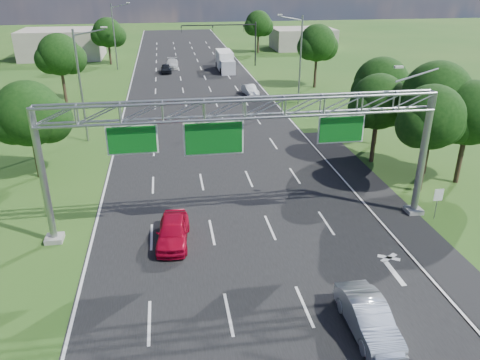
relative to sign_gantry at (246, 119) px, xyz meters
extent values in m
plane|color=#255218|center=(-0.33, 18.00, -6.89)|extent=(220.00, 220.00, 0.00)
cube|color=black|center=(-0.33, 18.00, -6.89)|extent=(18.00, 180.00, 0.02)
cube|color=black|center=(9.87, 2.00, -6.89)|extent=(3.00, 30.00, 0.02)
cube|color=gray|center=(11.17, 0.00, -6.74)|extent=(1.00, 1.00, 0.30)
cylinder|color=gray|center=(11.17, 0.00, -2.89)|extent=(0.44, 0.44, 8.00)
cube|color=gray|center=(-11.33, 0.00, -6.74)|extent=(1.00, 1.00, 0.30)
cylinder|color=gray|center=(-11.33, 0.00, -2.89)|extent=(0.40, 0.40, 8.00)
cylinder|color=gray|center=(9.97, 0.00, 2.11)|extent=(2.54, 0.12, 0.79)
cube|color=beige|center=(8.77, 0.00, 2.61)|extent=(0.50, 0.22, 0.12)
cube|color=white|center=(-6.33, -0.02, -0.89)|extent=(2.80, 0.05, 1.70)
cube|color=#0A5717|center=(-6.33, -0.08, -0.89)|extent=(2.62, 0.05, 1.52)
cube|color=white|center=(-1.83, -0.02, -1.04)|extent=(3.40, 0.05, 2.00)
cube|color=#0A5717|center=(-1.83, -0.08, -1.04)|extent=(3.22, 0.05, 1.82)
cube|color=white|center=(5.67, -0.02, -0.89)|extent=(2.80, 0.05, 1.70)
cube|color=#0A5717|center=(5.67, -0.08, -0.89)|extent=(2.62, 0.05, 1.52)
cylinder|color=gray|center=(12.07, -1.00, -5.89)|extent=(0.06, 0.06, 2.00)
cube|color=white|center=(12.07, -1.03, -5.19)|extent=(0.60, 0.04, 0.80)
cylinder|color=black|center=(10.67, 53.00, -3.39)|extent=(0.24, 0.24, 7.00)
cylinder|color=black|center=(4.67, 53.00, -0.29)|extent=(12.00, 0.18, 0.18)
imported|color=black|center=(-1.33, 53.00, -0.84)|extent=(0.18, 0.22, 1.10)
imported|color=black|center=(3.67, 53.00, -0.84)|extent=(0.18, 0.22, 1.10)
imported|color=black|center=(8.67, 53.00, -0.84)|extent=(0.18, 0.22, 1.10)
cylinder|color=gray|center=(-11.83, 18.00, -1.89)|extent=(0.20, 0.20, 10.00)
cylinder|color=gray|center=(-10.53, 18.00, 2.81)|extent=(2.78, 0.12, 0.60)
cube|color=beige|center=(-9.23, 18.00, 3.21)|extent=(0.55, 0.22, 0.12)
cylinder|color=gray|center=(-11.83, 53.00, -1.89)|extent=(0.20, 0.20, 10.00)
cylinder|color=gray|center=(-10.53, 53.00, 2.81)|extent=(2.78, 0.12, 0.60)
cube|color=beige|center=(-9.23, 53.00, 3.21)|extent=(0.55, 0.22, 0.12)
cylinder|color=gray|center=(11.17, 28.00, -1.89)|extent=(0.20, 0.20, 10.00)
cylinder|color=gray|center=(9.87, 28.00, 2.81)|extent=(2.78, 0.12, 0.60)
cube|color=beige|center=(8.57, 28.00, 3.21)|extent=(0.55, 0.22, 0.12)
cylinder|color=#2D2116|center=(13.17, 3.00, -5.02)|extent=(0.36, 0.36, 3.74)
sphere|color=black|center=(13.17, 3.00, -1.39)|extent=(4.40, 4.40, 4.40)
sphere|color=black|center=(14.27, 3.40, -1.94)|extent=(3.30, 3.30, 3.30)
sphere|color=black|center=(12.18, 2.70, -1.83)|extent=(3.08, 3.08, 3.08)
cylinder|color=#2D2116|center=(15.17, 6.00, -4.80)|extent=(0.36, 0.36, 4.18)
sphere|color=black|center=(15.17, 6.00, -0.71)|extent=(5.00, 5.00, 5.00)
sphere|color=black|center=(16.42, 6.40, -1.34)|extent=(3.75, 3.75, 3.75)
sphere|color=black|center=(14.04, 5.70, -1.21)|extent=(3.50, 3.50, 3.50)
cylinder|color=#2D2116|center=(12.17, 9.00, -5.24)|extent=(0.36, 0.36, 3.30)
sphere|color=black|center=(12.17, 9.00, -1.83)|extent=(4.40, 4.40, 4.40)
sphere|color=black|center=(13.27, 9.40, -2.38)|extent=(3.30, 3.30, 3.30)
sphere|color=black|center=(11.18, 8.70, -2.27)|extent=(3.08, 3.08, 3.08)
cylinder|color=#2D2116|center=(16.67, 4.00, -5.13)|extent=(0.36, 0.36, 3.52)
sphere|color=black|center=(16.67, 4.00, -1.53)|extent=(4.60, 4.60, 4.60)
sphere|color=black|center=(17.82, 4.40, -2.11)|extent=(3.45, 3.45, 3.45)
sphere|color=black|center=(15.63, 3.70, -1.99)|extent=(3.22, 3.22, 3.22)
cylinder|color=#2D2116|center=(14.17, 13.00, -5.13)|extent=(0.36, 0.36, 3.52)
sphere|color=black|center=(14.17, 13.00, -1.45)|extent=(4.80, 4.80, 4.80)
sphere|color=black|center=(15.37, 13.40, -2.05)|extent=(3.60, 3.60, 3.60)
sphere|color=black|center=(13.09, 12.70, -1.93)|extent=(3.36, 3.36, 3.36)
cylinder|color=#2D2116|center=(-14.33, 10.00, -5.35)|extent=(0.36, 0.36, 3.08)
sphere|color=black|center=(-14.33, 10.00, -1.89)|extent=(4.80, 4.80, 4.80)
sphere|color=black|center=(-13.13, 10.40, -2.49)|extent=(3.60, 3.60, 3.60)
sphere|color=black|center=(-15.41, 9.70, -2.37)|extent=(3.36, 3.36, 3.36)
cylinder|color=#2D2116|center=(-16.33, 33.00, -5.02)|extent=(0.36, 0.36, 3.74)
sphere|color=black|center=(-16.33, 33.00, -1.23)|extent=(4.80, 4.80, 4.80)
sphere|color=black|center=(-15.13, 33.40, -1.83)|extent=(3.60, 3.60, 3.60)
sphere|color=black|center=(-17.41, 32.70, -1.71)|extent=(3.36, 3.36, 3.36)
cylinder|color=#2D2116|center=(-13.33, 58.00, -5.24)|extent=(0.36, 0.36, 3.30)
sphere|color=black|center=(-13.33, 58.00, -1.67)|extent=(4.80, 4.80, 4.80)
sphere|color=black|center=(-12.13, 58.40, -2.27)|extent=(3.60, 3.60, 3.60)
sphere|color=black|center=(-14.41, 57.70, -2.15)|extent=(3.36, 3.36, 3.36)
cylinder|color=#2D2116|center=(15.67, 36.00, -4.91)|extent=(0.36, 0.36, 3.96)
sphere|color=black|center=(15.67, 36.00, -1.01)|extent=(4.80, 4.80, 4.80)
sphere|color=black|center=(16.87, 36.40, -1.61)|extent=(3.60, 3.60, 3.60)
sphere|color=black|center=(14.59, 35.70, -1.49)|extent=(3.36, 3.36, 3.36)
cylinder|color=#2D2116|center=(13.67, 66.00, -5.13)|extent=(0.36, 0.36, 3.52)
sphere|color=black|center=(13.67, 66.00, -1.45)|extent=(4.80, 4.80, 4.80)
sphere|color=black|center=(14.87, 66.40, -2.05)|extent=(3.60, 3.60, 3.60)
sphere|color=black|center=(12.59, 65.70, -1.93)|extent=(3.36, 3.36, 3.36)
cube|color=#9F9285|center=(-22.33, 66.00, -4.39)|extent=(14.00, 10.00, 5.00)
cube|color=#9F9285|center=(23.67, 70.00, -4.89)|extent=(12.00, 9.00, 4.00)
imported|color=#BD0828|center=(-4.45, -1.28, -6.15)|extent=(2.19, 4.53, 1.49)
imported|color=silver|center=(3.70, -10.02, -6.15)|extent=(1.58, 4.52, 1.49)
imported|color=silver|center=(-3.11, 53.30, -6.20)|extent=(2.14, 4.85, 1.38)
imported|color=black|center=(-4.13, 49.28, -6.24)|extent=(1.63, 3.87, 1.31)
imported|color=silver|center=(6.23, 33.07, -6.26)|extent=(1.79, 3.99, 1.27)
cube|color=white|center=(5.19, 50.49, -5.35)|extent=(2.25, 5.60, 2.80)
cube|color=silver|center=(5.19, 46.57, -5.87)|extent=(2.15, 2.06, 2.05)
cylinder|color=black|center=(4.17, 46.76, -6.43)|extent=(0.33, 0.93, 0.93)
cylinder|color=black|center=(6.22, 46.76, -6.43)|extent=(0.33, 0.93, 0.93)
cylinder|color=black|center=(4.17, 52.36, -6.43)|extent=(0.33, 0.93, 0.93)
cylinder|color=black|center=(6.22, 52.36, -6.43)|extent=(0.33, 0.93, 0.93)
camera|label=1|loc=(-4.30, -24.98, 7.54)|focal=35.00mm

